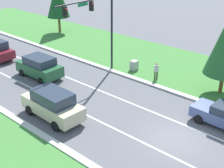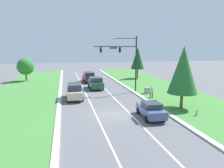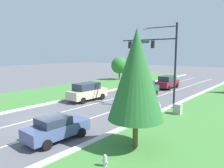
{
  "view_description": "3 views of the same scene",
  "coord_description": "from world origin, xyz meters",
  "px_view_note": "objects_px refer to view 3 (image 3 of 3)",
  "views": [
    {
      "loc": [
        -15.42,
        -8.11,
        11.88
      ],
      "look_at": [
        0.18,
        5.72,
        2.07
      ],
      "focal_mm": 50.0,
      "sensor_mm": 36.0,
      "label": 1
    },
    {
      "loc": [
        -4.86,
        -21.48,
        7.01
      ],
      "look_at": [
        0.96,
        5.09,
        2.41
      ],
      "focal_mm": 35.0,
      "sensor_mm": 36.0,
      "label": 2
    },
    {
      "loc": [
        15.07,
        -10.02,
        5.77
      ],
      "look_at": [
        1.2,
        6.88,
        2.59
      ],
      "focal_mm": 35.0,
      "sensor_mm": 36.0,
      "label": 3
    }
  ],
  "objects_px": {
    "slate_blue_sedan": "(56,128)",
    "utility_cabinet": "(178,109)",
    "burgundy_suv": "(167,82)",
    "conifer_far_right_tree": "(136,75)",
    "forest_suv": "(144,88)",
    "fire_hydrant": "(105,161)",
    "pedestrian": "(158,110)",
    "oak_near_left_tree": "(119,65)",
    "champagne_suv": "(87,91)",
    "traffic_signal_mast": "(160,53)"
  },
  "relations": [
    {
      "from": "forest_suv",
      "to": "fire_hydrant",
      "type": "xyz_separation_m",
      "value": [
        8.03,
        -17.06,
        -0.68
      ]
    },
    {
      "from": "burgundy_suv",
      "to": "pedestrian",
      "type": "relative_size",
      "value": 3.05
    },
    {
      "from": "utility_cabinet",
      "to": "conifer_far_right_tree",
      "type": "distance_m",
      "value": 9.4
    },
    {
      "from": "slate_blue_sedan",
      "to": "champagne_suv",
      "type": "height_order",
      "value": "champagne_suv"
    },
    {
      "from": "fire_hydrant",
      "to": "traffic_signal_mast",
      "type": "bearing_deg",
      "value": 106.63
    },
    {
      "from": "champagne_suv",
      "to": "forest_suv",
      "type": "xyz_separation_m",
      "value": [
        3.85,
        6.75,
        -0.08
      ]
    },
    {
      "from": "utility_cabinet",
      "to": "conifer_far_right_tree",
      "type": "height_order",
      "value": "conifer_far_right_tree"
    },
    {
      "from": "utility_cabinet",
      "to": "fire_hydrant",
      "type": "height_order",
      "value": "utility_cabinet"
    },
    {
      "from": "slate_blue_sedan",
      "to": "burgundy_suv",
      "type": "bearing_deg",
      "value": 100.27
    },
    {
      "from": "traffic_signal_mast",
      "to": "conifer_far_right_tree",
      "type": "height_order",
      "value": "traffic_signal_mast"
    },
    {
      "from": "traffic_signal_mast",
      "to": "fire_hydrant",
      "type": "xyz_separation_m",
      "value": [
        3.95,
        -13.24,
        -5.33
      ]
    },
    {
      "from": "traffic_signal_mast",
      "to": "champagne_suv",
      "type": "bearing_deg",
      "value": -159.7
    },
    {
      "from": "oak_near_left_tree",
      "to": "fire_hydrant",
      "type": "bearing_deg",
      "value": -53.68
    },
    {
      "from": "slate_blue_sedan",
      "to": "champagne_suv",
      "type": "bearing_deg",
      "value": 128.09
    },
    {
      "from": "burgundy_suv",
      "to": "conifer_far_right_tree",
      "type": "relative_size",
      "value": 0.72
    },
    {
      "from": "traffic_signal_mast",
      "to": "champagne_suv",
      "type": "relative_size",
      "value": 1.7
    },
    {
      "from": "burgundy_suv",
      "to": "slate_blue_sedan",
      "type": "distance_m",
      "value": 24.39
    },
    {
      "from": "slate_blue_sedan",
      "to": "pedestrian",
      "type": "distance_m",
      "value": 8.55
    },
    {
      "from": "traffic_signal_mast",
      "to": "oak_near_left_tree",
      "type": "height_order",
      "value": "traffic_signal_mast"
    },
    {
      "from": "burgundy_suv",
      "to": "oak_near_left_tree",
      "type": "bearing_deg",
      "value": 161.56
    },
    {
      "from": "oak_near_left_tree",
      "to": "forest_suv",
      "type": "bearing_deg",
      "value": -41.52
    },
    {
      "from": "champagne_suv",
      "to": "oak_near_left_tree",
      "type": "bearing_deg",
      "value": 118.09
    },
    {
      "from": "oak_near_left_tree",
      "to": "conifer_far_right_tree",
      "type": "xyz_separation_m",
      "value": [
        20.84,
        -25.59,
        1.41
      ]
    },
    {
      "from": "slate_blue_sedan",
      "to": "utility_cabinet",
      "type": "relative_size",
      "value": 4.34
    },
    {
      "from": "traffic_signal_mast",
      "to": "utility_cabinet",
      "type": "relative_size",
      "value": 8.54
    },
    {
      "from": "burgundy_suv",
      "to": "slate_blue_sedan",
      "type": "height_order",
      "value": "burgundy_suv"
    },
    {
      "from": "burgundy_suv",
      "to": "pedestrian",
      "type": "xyz_separation_m",
      "value": [
        6.87,
        -16.26,
        -0.12
      ]
    },
    {
      "from": "slate_blue_sedan",
      "to": "forest_suv",
      "type": "relative_size",
      "value": 0.95
    },
    {
      "from": "oak_near_left_tree",
      "to": "slate_blue_sedan",
      "type": "bearing_deg",
      "value": -59.92
    },
    {
      "from": "slate_blue_sedan",
      "to": "pedestrian",
      "type": "relative_size",
      "value": 2.6
    },
    {
      "from": "champagne_suv",
      "to": "oak_near_left_tree",
      "type": "height_order",
      "value": "oak_near_left_tree"
    },
    {
      "from": "slate_blue_sedan",
      "to": "traffic_signal_mast",
      "type": "bearing_deg",
      "value": 88.13
    },
    {
      "from": "champagne_suv",
      "to": "conifer_far_right_tree",
      "type": "distance_m",
      "value": 14.31
    },
    {
      "from": "conifer_far_right_tree",
      "to": "traffic_signal_mast",
      "type": "bearing_deg",
      "value": 110.44
    },
    {
      "from": "slate_blue_sedan",
      "to": "pedestrian",
      "type": "height_order",
      "value": "pedestrian"
    },
    {
      "from": "burgundy_suv",
      "to": "oak_near_left_tree",
      "type": "distance_m",
      "value": 13.32
    },
    {
      "from": "utility_cabinet",
      "to": "burgundy_suv",
      "type": "bearing_deg",
      "value": 118.83
    },
    {
      "from": "slate_blue_sedan",
      "to": "pedestrian",
      "type": "bearing_deg",
      "value": 68.97
    },
    {
      "from": "forest_suv",
      "to": "fire_hydrant",
      "type": "relative_size",
      "value": 6.63
    },
    {
      "from": "traffic_signal_mast",
      "to": "forest_suv",
      "type": "bearing_deg",
      "value": 136.85
    },
    {
      "from": "pedestrian",
      "to": "oak_near_left_tree",
      "type": "relative_size",
      "value": 0.35
    },
    {
      "from": "forest_suv",
      "to": "oak_near_left_tree",
      "type": "height_order",
      "value": "oak_near_left_tree"
    },
    {
      "from": "slate_blue_sedan",
      "to": "champagne_suv",
      "type": "distance_m",
      "value": 12.01
    },
    {
      "from": "burgundy_suv",
      "to": "fire_hydrant",
      "type": "xyz_separation_m",
      "value": [
        8.33,
        -24.74,
        -0.71
      ]
    },
    {
      "from": "traffic_signal_mast",
      "to": "oak_near_left_tree",
      "type": "xyz_separation_m",
      "value": [
        -16.99,
        15.25,
        -2.61
      ]
    },
    {
      "from": "traffic_signal_mast",
      "to": "slate_blue_sedan",
      "type": "xyz_separation_m",
      "value": [
        -0.84,
        -12.63,
        -4.85
      ]
    },
    {
      "from": "slate_blue_sedan",
      "to": "forest_suv",
      "type": "distance_m",
      "value": 16.76
    },
    {
      "from": "forest_suv",
      "to": "slate_blue_sedan",
      "type": "bearing_deg",
      "value": -79.86
    },
    {
      "from": "forest_suv",
      "to": "fire_hydrant",
      "type": "height_order",
      "value": "forest_suv"
    },
    {
      "from": "burgundy_suv",
      "to": "fire_hydrant",
      "type": "bearing_deg",
      "value": -73.25
    }
  ]
}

